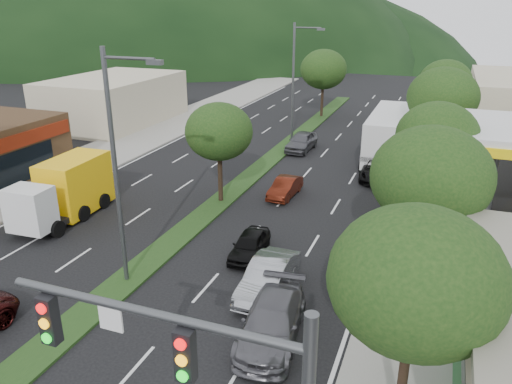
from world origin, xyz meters
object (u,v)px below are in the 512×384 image
at_px(car_queue_c, 285,187).
at_px(box_truck, 67,191).
at_px(tree_r_d, 443,97).
at_px(sedan_silver, 268,277).
at_px(streetlight_mid, 296,78).
at_px(car_queue_a, 249,245).
at_px(tree_r_e, 445,82).
at_px(car_queue_b, 272,322).
at_px(tree_r_a, 416,280).
at_px(tree_r_c, 437,137).
at_px(streetlight_near, 119,161).
at_px(car_queue_e, 301,141).
at_px(motorhome, 389,135).
at_px(tree_r_b, 431,177).
at_px(tree_med_near, 219,132).
at_px(tree_med_far, 324,69).
at_px(car_queue_d, 378,169).

bearing_deg(car_queue_c, box_truck, -142.50).
distance_m(tree_r_d, sedan_silver, 21.95).
relative_size(streetlight_mid, car_queue_a, 2.85).
bearing_deg(car_queue_a, tree_r_e, 70.24).
distance_m(car_queue_b, box_truck, 15.87).
xyz_separation_m(tree_r_a, tree_r_d, (0.00, 26.00, 0.36)).
xyz_separation_m(tree_r_c, car_queue_a, (-7.78, -7.93, -4.15)).
bearing_deg(streetlight_near, car_queue_e, 86.75).
bearing_deg(motorhome, car_queue_c, -116.37).
relative_size(car_queue_a, car_queue_e, 0.79).
height_order(sedan_silver, car_queue_b, sedan_silver).
relative_size(tree_r_b, sedan_silver, 1.57).
xyz_separation_m(tree_r_d, car_queue_e, (-10.50, 0.81, -4.42)).
relative_size(tree_r_e, tree_med_near, 1.11).
height_order(tree_r_e, car_queue_b, tree_r_e).
height_order(tree_med_near, streetlight_near, streetlight_near).
xyz_separation_m(tree_r_b, tree_med_far, (-12.00, 32.00, -0.03)).
height_order(tree_r_c, tree_med_far, tree_med_far).
relative_size(streetlight_mid, motorhome, 1.03).
height_order(streetlight_mid, car_queue_d, streetlight_mid).
distance_m(tree_r_c, tree_med_far, 26.83).
height_order(tree_r_d, tree_med_far, tree_r_d).
bearing_deg(tree_r_d, tree_r_a, -90.00).
relative_size(tree_r_c, car_queue_d, 1.32).
distance_m(tree_r_c, sedan_silver, 12.83).
bearing_deg(tree_r_b, car_queue_c, 135.99).
bearing_deg(car_queue_b, tree_r_b, 42.89).
bearing_deg(tree_r_c, streetlight_near, -134.51).
distance_m(tree_r_b, car_queue_d, 14.92).
height_order(tree_r_e, motorhome, tree_r_e).
height_order(car_queue_a, car_queue_b, car_queue_b).
xyz_separation_m(tree_med_near, car_queue_a, (4.22, -5.93, -3.83)).
height_order(streetlight_near, car_queue_b, streetlight_near).
distance_m(car_queue_b, motorhome, 24.23).
height_order(tree_r_e, streetlight_mid, streetlight_mid).
height_order(car_queue_d, motorhome, motorhome).
height_order(tree_r_c, car_queue_c, tree_r_c).
bearing_deg(tree_r_b, car_queue_a, 179.48).
height_order(tree_med_near, car_queue_c, tree_med_near).
bearing_deg(tree_r_c, tree_r_a, -90.00).
bearing_deg(tree_r_b, streetlight_mid, 119.32).
xyz_separation_m(tree_med_far, box_truck, (-7.19, -31.08, -3.47)).
xyz_separation_m(tree_r_b, car_queue_a, (-7.78, 0.07, -4.44)).
distance_m(tree_med_far, sedan_silver, 35.47).
relative_size(tree_r_e, car_queue_e, 1.50).
relative_size(tree_r_c, car_queue_e, 1.45).
height_order(streetlight_near, car_queue_e, streetlight_near).
distance_m(tree_r_e, car_queue_a, 29.31).
relative_size(tree_r_d, streetlight_near, 0.72).
bearing_deg(tree_r_a, car_queue_d, 99.34).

